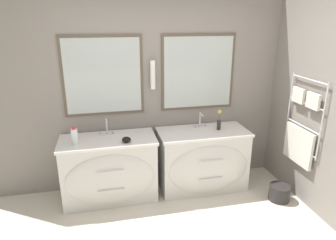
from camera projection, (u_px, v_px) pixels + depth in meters
wall_back at (157, 89)px, 3.90m from camera, size 4.93×0.14×2.60m
wall_right at (317, 101)px, 3.42m from camera, size 0.13×3.41×2.60m
vanity_left at (110, 169)px, 3.72m from camera, size 1.17×0.63×0.81m
vanity_right at (203, 160)px, 3.98m from camera, size 1.17×0.63×0.81m
faucet_left at (107, 127)px, 3.72m from camera, size 0.17×0.13×0.21m
faucet_right at (200, 120)px, 3.97m from camera, size 0.17×0.13×0.21m
toiletry_bottle at (75, 136)px, 3.44m from camera, size 0.08×0.08×0.21m
amenity_bowl at (126, 140)px, 3.52m from camera, size 0.11×0.11×0.06m
flower_vase at (219, 122)px, 3.90m from camera, size 0.05×0.05×0.27m
waste_bin at (279, 192)px, 3.78m from camera, size 0.26×0.26×0.20m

